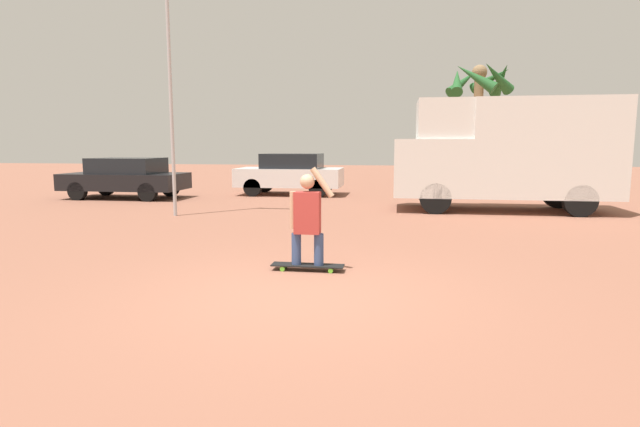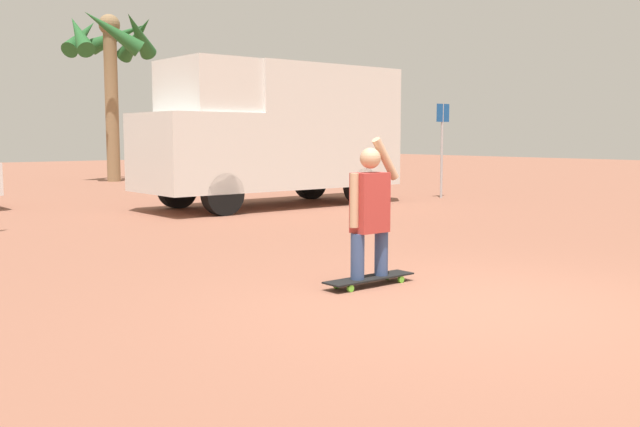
{
  "view_description": "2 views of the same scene",
  "coord_description": "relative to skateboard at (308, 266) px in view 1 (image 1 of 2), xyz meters",
  "views": [
    {
      "loc": [
        1.17,
        -5.86,
        1.83
      ],
      "look_at": [
        -0.01,
        1.79,
        0.77
      ],
      "focal_mm": 28.0,
      "sensor_mm": 36.0,
      "label": 1
    },
    {
      "loc": [
        -5.08,
        -4.07,
        1.53
      ],
      "look_at": [
        -0.47,
        1.54,
        0.74
      ],
      "focal_mm": 40.0,
      "sensor_mm": 36.0,
      "label": 2
    }
  ],
  "objects": [
    {
      "name": "person_skateboarder",
      "position": [
        -0.0,
        0.0,
        0.74
      ],
      "size": [
        0.65,
        0.22,
        1.44
      ],
      "color": "#384C7A",
      "rests_on": "skateboard"
    },
    {
      "name": "ground_plane",
      "position": [
        0.11,
        -1.18,
        -0.07
      ],
      "size": [
        80.0,
        80.0,
        0.0
      ],
      "primitive_type": "plane",
      "color": "#935B47"
    },
    {
      "name": "skateboard",
      "position": [
        0.0,
        0.0,
        0.0
      ],
      "size": [
        1.07,
        0.25,
        0.09
      ],
      "color": "black",
      "rests_on": "ground_plane"
    },
    {
      "name": "parked_car_white",
      "position": [
        -2.64,
        11.07,
        0.72
      ],
      "size": [
        3.84,
        1.9,
        1.52
      ],
      "color": "black",
      "rests_on": "ground_plane"
    },
    {
      "name": "camper_van",
      "position": [
        4.24,
        7.48,
        1.59
      ],
      "size": [
        5.87,
        2.11,
        3.07
      ],
      "color": "black",
      "rests_on": "ground_plane"
    },
    {
      "name": "flagpole",
      "position": [
        -4.36,
        5.13,
        4.41
      ],
      "size": [
        1.2,
        0.12,
        7.91
      ],
      "color": "#B7B7BC",
      "rests_on": "ground_plane"
    },
    {
      "name": "parked_car_black",
      "position": [
        -8.02,
        8.97,
        0.66
      ],
      "size": [
        4.06,
        1.89,
        1.4
      ],
      "color": "black",
      "rests_on": "ground_plane"
    },
    {
      "name": "palm_tree_near_van",
      "position": [
        5.04,
        17.97,
        4.42
      ],
      "size": [
        3.22,
        3.29,
        5.7
      ],
      "color": "#8E704C",
      "rests_on": "ground_plane"
    }
  ]
}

